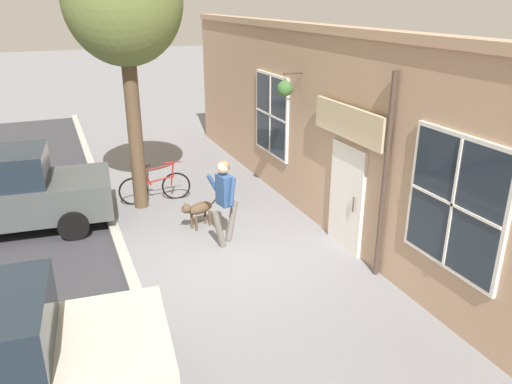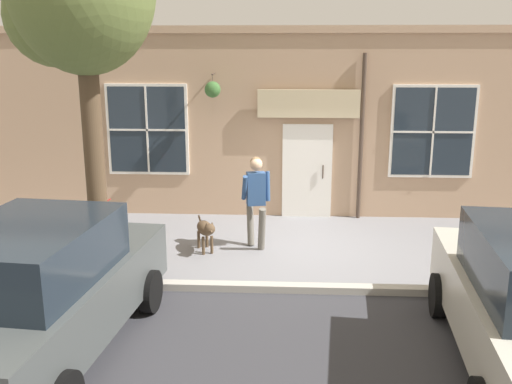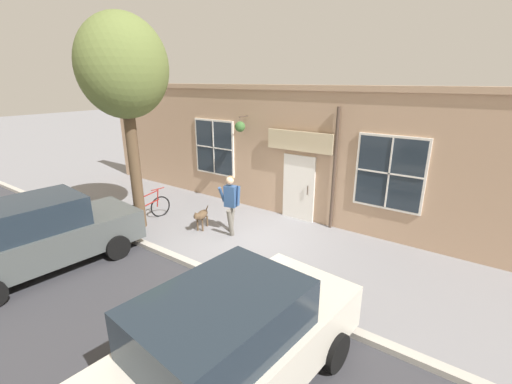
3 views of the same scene
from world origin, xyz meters
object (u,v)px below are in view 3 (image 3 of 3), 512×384
at_px(parked_car_nearest_curb, 39,235).
at_px(leaning_bicycle, 147,210).
at_px(parked_car_mid_block, 231,345).
at_px(street_tree_by_curb, 123,73).
at_px(dog_on_leash, 201,216).
at_px(pedestrian_walking, 231,199).

bearing_deg(parked_car_nearest_curb, leaning_bicycle, -172.94).
relative_size(parked_car_nearest_curb, parked_car_mid_block, 1.00).
bearing_deg(street_tree_by_curb, dog_on_leash, 115.60).
xyz_separation_m(street_tree_by_curb, leaning_bicycle, (-0.34, -0.06, -4.12)).
xyz_separation_m(pedestrian_walking, dog_on_leash, (0.29, -0.92, -0.63)).
bearing_deg(leaning_bicycle, parked_car_nearest_curb, 7.06).
bearing_deg(parked_car_mid_block, parked_car_nearest_curb, -90.85).
relative_size(street_tree_by_curb, leaning_bicycle, 3.46).
distance_m(pedestrian_walking, street_tree_by_curb, 4.53).
xyz_separation_m(pedestrian_walking, leaning_bicycle, (0.82, -2.79, -0.69)).
relative_size(dog_on_leash, street_tree_by_curb, 0.16).
distance_m(pedestrian_walking, dog_on_leash, 1.15).
relative_size(dog_on_leash, leaning_bicycle, 0.56).
height_order(dog_on_leash, parked_car_nearest_curb, parked_car_nearest_curb).
relative_size(street_tree_by_curb, parked_car_mid_block, 1.35).
xyz_separation_m(street_tree_by_curb, parked_car_mid_block, (3.04, 6.21, -3.62)).
bearing_deg(leaning_bicycle, dog_on_leash, 105.84).
bearing_deg(parked_car_mid_block, pedestrian_walking, -140.42).
height_order(street_tree_by_curb, leaning_bicycle, street_tree_by_curb).
bearing_deg(street_tree_by_curb, parked_car_nearest_curb, 6.69).
bearing_deg(parked_car_nearest_curb, pedestrian_walking, 149.90).
bearing_deg(pedestrian_walking, street_tree_by_curb, -67.05).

